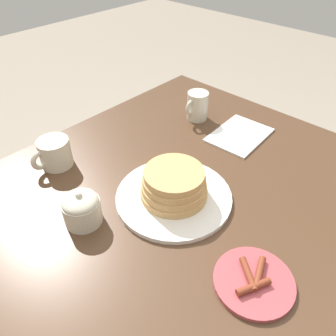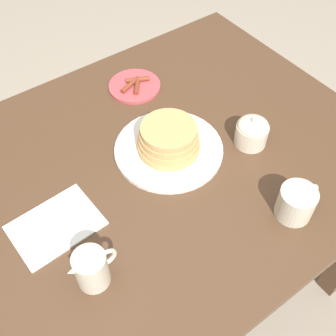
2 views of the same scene
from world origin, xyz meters
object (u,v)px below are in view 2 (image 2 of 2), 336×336
(coffee_mug, at_px, (297,202))
(pancake_plate, at_px, (169,142))
(creamer_pitcher, at_px, (91,269))
(side_plate_bacon, at_px, (135,86))
(sugar_bowl, at_px, (252,132))
(napkin, at_px, (56,225))

(coffee_mug, bearing_deg, pancake_plate, 110.56)
(pancake_plate, height_order, creamer_pitcher, creamer_pitcher)
(pancake_plate, height_order, coffee_mug, pancake_plate)
(side_plate_bacon, height_order, creamer_pitcher, creamer_pitcher)
(side_plate_bacon, distance_m, creamer_pitcher, 0.63)
(creamer_pitcher, distance_m, sugar_bowl, 0.55)
(coffee_mug, bearing_deg, sugar_bowl, 72.34)
(sugar_bowl, height_order, napkin, sugar_bowl)
(coffee_mug, xyz_separation_m, creamer_pitcher, (-0.47, 0.13, 0.01))
(sugar_bowl, bearing_deg, pancake_plate, 152.13)
(pancake_plate, relative_size, sugar_bowl, 3.24)
(coffee_mug, distance_m, creamer_pitcher, 0.49)
(creamer_pitcher, relative_size, napkin, 0.55)
(side_plate_bacon, relative_size, coffee_mug, 1.37)
(creamer_pitcher, bearing_deg, coffee_mug, -15.46)
(side_plate_bacon, distance_m, sugar_bowl, 0.40)
(pancake_plate, height_order, side_plate_bacon, pancake_plate)
(sugar_bowl, bearing_deg, napkin, 172.80)
(sugar_bowl, bearing_deg, creamer_pitcher, -169.66)
(coffee_mug, bearing_deg, creamer_pitcher, 164.54)
(pancake_plate, xyz_separation_m, sugar_bowl, (0.20, -0.10, 0.01))
(coffee_mug, bearing_deg, side_plate_bacon, 95.28)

